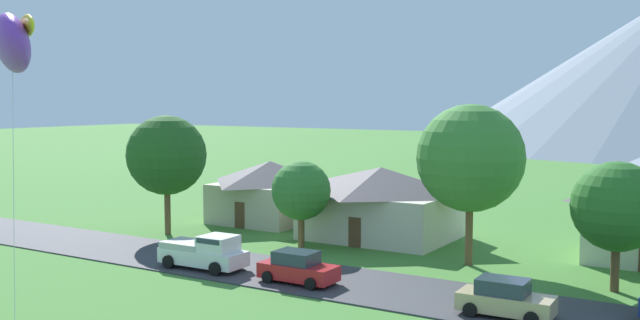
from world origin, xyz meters
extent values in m
cube|color=#38383D|center=(0.00, 29.94, 0.04)|extent=(160.00, 6.63, 0.08)
cube|color=beige|center=(-21.31, 43.94, 1.56)|extent=(7.20, 7.97, 3.12)
pyramid|color=#474247|center=(-21.31, 43.94, 3.98)|extent=(7.78, 8.61, 1.71)
cube|color=brown|center=(-21.31, 39.94, 1.00)|extent=(0.90, 0.06, 2.00)
cube|color=beige|center=(-10.55, 42.25, 1.62)|extent=(9.77, 7.59, 3.24)
pyramid|color=#564C51|center=(-10.55, 42.25, 4.13)|extent=(10.55, 8.20, 1.78)
cube|color=brown|center=(-10.55, 38.43, 1.00)|extent=(0.90, 0.06, 2.00)
cylinder|color=brown|center=(-2.36, 37.52, 1.99)|extent=(0.44, 0.44, 3.99)
sphere|color=#3D7F33|center=(-2.36, 37.52, 6.36)|extent=(6.32, 6.32, 6.32)
cylinder|color=brown|center=(-13.55, 36.57, 1.16)|extent=(0.44, 0.44, 2.33)
sphere|color=#33752D|center=(-13.55, 36.57, 3.80)|extent=(3.92, 3.92, 3.92)
cylinder|color=brown|center=(-24.25, 35.30, 1.81)|extent=(0.44, 0.44, 3.62)
sphere|color=#23561E|center=(-24.25, 35.30, 5.77)|extent=(5.73, 5.73, 5.73)
cylinder|color=brown|center=(6.01, 35.84, 1.33)|extent=(0.44, 0.44, 2.66)
sphere|color=#286623|center=(6.01, 35.84, 4.38)|extent=(4.58, 4.58, 4.58)
cube|color=tan|center=(2.63, 28.57, 0.68)|extent=(4.25, 1.93, 0.80)
cube|color=#2D3847|center=(2.48, 28.56, 1.42)|extent=(2.25, 1.65, 0.68)
cylinder|color=black|center=(3.95, 29.53, 0.40)|extent=(0.65, 0.26, 0.64)
cylinder|color=black|center=(4.01, 27.69, 0.40)|extent=(0.65, 0.26, 0.64)
cylinder|color=black|center=(1.26, 29.45, 0.40)|extent=(0.65, 0.26, 0.64)
cylinder|color=black|center=(1.31, 27.61, 0.40)|extent=(0.65, 0.26, 0.64)
cube|color=red|center=(-8.51, 28.59, 0.68)|extent=(4.21, 1.82, 0.80)
cube|color=#2D3847|center=(-8.66, 28.59, 1.42)|extent=(2.21, 1.59, 0.68)
cylinder|color=black|center=(-7.16, 29.51, 0.40)|extent=(0.64, 0.24, 0.64)
cylinder|color=black|center=(-7.17, 27.67, 0.40)|extent=(0.64, 0.24, 0.64)
cylinder|color=black|center=(-9.86, 29.52, 0.40)|extent=(0.64, 0.24, 0.64)
cylinder|color=black|center=(-9.87, 27.68, 0.40)|extent=(0.64, 0.24, 0.64)
cube|color=white|center=(-14.97, 28.43, 0.75)|extent=(5.24, 2.12, 0.84)
cube|color=white|center=(-13.87, 28.46, 1.62)|extent=(1.94, 1.88, 0.90)
cube|color=#2D3847|center=(-13.87, 28.46, 1.89)|extent=(1.66, 1.92, 0.28)
cube|color=#B7B7B7|center=(-16.12, 28.41, 1.35)|extent=(2.74, 2.02, 0.36)
cylinder|color=black|center=(-13.29, 29.49, 0.46)|extent=(0.77, 0.30, 0.76)
cylinder|color=black|center=(-13.25, 27.45, 0.46)|extent=(0.77, 0.30, 0.76)
cylinder|color=black|center=(-16.69, 29.41, 0.46)|extent=(0.77, 0.30, 0.76)
cylinder|color=black|center=(-16.65, 27.37, 0.46)|extent=(0.77, 0.30, 0.76)
ellipsoid|color=purple|center=(-9.67, 12.79, 11.67)|extent=(3.66, 3.02, 2.21)
ellipsoid|color=yellow|center=(-9.42, 13.21, 12.28)|extent=(3.19, 2.18, 0.76)
cylinder|color=silver|center=(-7.77, 11.29, 6.61)|extent=(3.83, 3.03, 10.13)
camera|label=1|loc=(12.04, -2.60, 9.80)|focal=40.30mm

